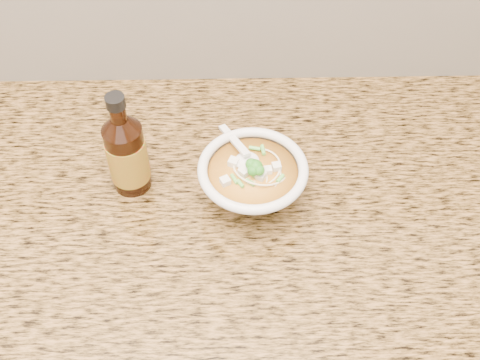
{
  "coord_description": "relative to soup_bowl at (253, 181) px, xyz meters",
  "views": [
    {
      "loc": [
        0.19,
        1.09,
        1.68
      ],
      "look_at": [
        0.2,
        1.69,
        0.94
      ],
      "focal_mm": 45.0,
      "sensor_mm": 36.0,
      "label": 1
    }
  ],
  "objects": [
    {
      "name": "hot_sauce_bottle",
      "position": [
        -0.2,
        0.03,
        0.03
      ],
      "size": [
        0.07,
        0.07,
        0.2
      ],
      "rotation": [
        0.0,
        0.0,
        0.18
      ],
      "color": "black",
      "rests_on": "counter_slab"
    },
    {
      "name": "cabinet",
      "position": [
        -0.22,
        -0.01,
        -0.51
      ],
      "size": [
        4.0,
        0.65,
        0.86
      ],
      "primitive_type": "cube",
      "color": "black",
      "rests_on": "ground"
    },
    {
      "name": "soup_bowl",
      "position": [
        0.0,
        0.0,
        0.0
      ],
      "size": [
        0.17,
        0.19,
        0.1
      ],
      "rotation": [
        0.0,
        0.0,
        -0.09
      ],
      "color": "silver",
      "rests_on": "counter_slab"
    },
    {
      "name": "counter_slab",
      "position": [
        -0.22,
        -0.01,
        -0.06
      ],
      "size": [
        4.0,
        0.68,
        0.04
      ],
      "primitive_type": "cube",
      "color": "brown",
      "rests_on": "cabinet"
    }
  ]
}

